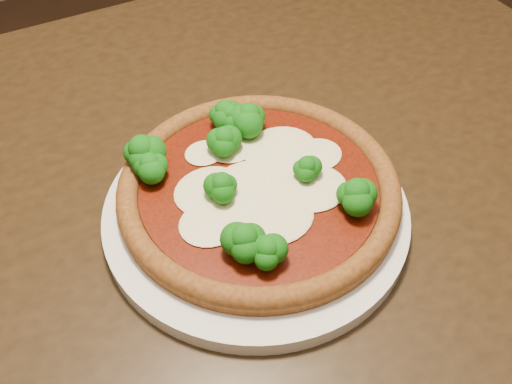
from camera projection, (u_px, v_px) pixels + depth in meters
floor at (260, 383)px, 1.27m from camera, size 4.00×4.00×0.00m
dining_table at (216, 241)px, 0.71m from camera, size 1.28×1.02×0.75m
plate at (256, 212)px, 0.61m from camera, size 0.32×0.32×0.02m
pizza at (255, 184)px, 0.60m from camera, size 0.30×0.30×0.06m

